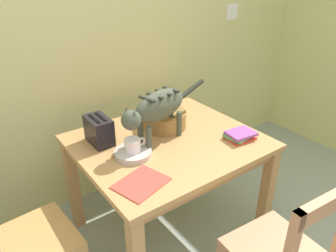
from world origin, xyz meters
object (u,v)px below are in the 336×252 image
dining_table (168,152)px  coffee_mug (133,145)px  magazine (141,183)px  book_stack (240,135)px  wicker_basket (164,119)px  cat (157,108)px  toaster (99,130)px  wooden_chair_near (24,243)px  saucer_bowl (133,153)px

dining_table → coffee_mug: coffee_mug is taller
magazine → book_stack: 0.76m
wicker_basket → cat: bearing=-136.5°
coffee_mug → book_stack: coffee_mug is taller
toaster → wooden_chair_near: size_ratio=0.21×
magazine → wooden_chair_near: size_ratio=0.27×
magazine → toaster: 0.52m
dining_table → coffee_mug: size_ratio=8.41×
book_stack → wooden_chair_near: size_ratio=0.20×
cat → coffee_mug: 0.26m
book_stack → wooden_chair_near: bearing=170.1°
book_stack → toaster: bearing=147.3°
wicker_basket → dining_table: bearing=-118.4°
dining_table → coffee_mug: (-0.27, -0.03, 0.16)m
cat → wicker_basket: bearing=-58.5°
cat → coffee_mug: bearing=90.2°
toaster → book_stack: bearing=-32.7°
dining_table → toaster: (-0.36, 0.23, 0.18)m
saucer_bowl → toaster: size_ratio=1.10×
wicker_basket → wooden_chair_near: bearing=-169.8°
coffee_mug → toaster: toaster is taller
book_stack → saucer_bowl: bearing=161.2°
magazine → wooden_chair_near: wooden_chair_near is taller
dining_table → book_stack: 0.48m
cat → saucer_bowl: 0.30m
dining_table → wicker_basket: wicker_basket is taller
cat → book_stack: (0.45, -0.27, -0.21)m
dining_table → coffee_mug: bearing=-173.7°
cat → wooden_chair_near: 1.02m
coffee_mug → wicker_basket: size_ratio=0.45×
dining_table → wicker_basket: (0.09, 0.16, 0.15)m
wooden_chair_near → wicker_basket: bearing=95.7°
dining_table → cat: bearing=169.0°
magazine → wicker_basket: wicker_basket is taller
cat → coffee_mug: cat is taller
book_stack → wicker_basket: 0.51m
coffee_mug → book_stack: 0.69m
cat → toaster: bearing=42.3°
coffee_mug → book_stack: bearing=-18.9°
saucer_bowl → wooden_chair_near: (-0.67, 0.01, -0.30)m
cat → magazine: cat is taller
dining_table → wicker_basket: size_ratio=3.80×
saucer_bowl → wicker_basket: (0.36, 0.19, 0.04)m
book_stack → wooden_chair_near: wooden_chair_near is taller
dining_table → cat: size_ratio=1.61×
coffee_mug → wicker_basket: bearing=28.1°
toaster → dining_table: bearing=-31.8°
book_stack → wooden_chair_near: (-1.33, 0.23, -0.31)m
dining_table → magazine: magazine is taller
magazine → saucer_bowl: bearing=52.3°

